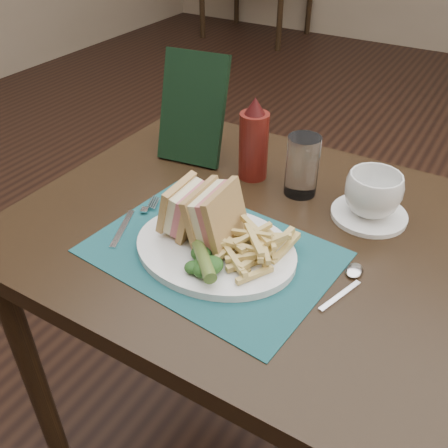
# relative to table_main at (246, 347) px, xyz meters

# --- Properties ---
(floor) EXTENTS (7.00, 7.00, 0.00)m
(floor) POSITION_rel_table_main_xyz_m (0.00, 0.50, -0.38)
(floor) COLOR black
(floor) RESTS_ON ground
(table_main) EXTENTS (0.90, 0.75, 0.75)m
(table_main) POSITION_rel_table_main_xyz_m (0.00, 0.00, 0.00)
(table_main) COLOR black
(table_main) RESTS_ON ground
(placemat) EXTENTS (0.45, 0.34, 0.00)m
(placemat) POSITION_rel_table_main_xyz_m (-0.01, -0.12, 0.38)
(placemat) COLOR #194C51
(placemat) RESTS_ON table_main
(plate) EXTENTS (0.31, 0.25, 0.01)m
(plate) POSITION_rel_table_main_xyz_m (-0.01, -0.12, 0.38)
(plate) COLOR white
(plate) RESTS_ON placemat
(sandwich_half_a) EXTENTS (0.08, 0.10, 0.10)m
(sandwich_half_a) POSITION_rel_table_main_xyz_m (-0.10, -0.11, 0.44)
(sandwich_half_a) COLOR tan
(sandwich_half_a) RESTS_ON plate
(sandwich_half_b) EXTENTS (0.08, 0.11, 0.11)m
(sandwich_half_b) POSITION_rel_table_main_xyz_m (-0.04, -0.11, 0.45)
(sandwich_half_b) COLOR tan
(sandwich_half_b) RESTS_ON plate
(kale_garnish) EXTENTS (0.11, 0.08, 0.03)m
(kale_garnish) POSITION_rel_table_main_xyz_m (0.00, -0.18, 0.41)
(kale_garnish) COLOR #193D16
(kale_garnish) RESTS_ON plate
(pickle_spear) EXTENTS (0.10, 0.10, 0.03)m
(pickle_spear) POSITION_rel_table_main_xyz_m (0.01, -0.18, 0.41)
(pickle_spear) COLOR #4D6526
(pickle_spear) RESTS_ON plate
(fries_pile) EXTENTS (0.18, 0.20, 0.05)m
(fries_pile) POSITION_rel_table_main_xyz_m (0.06, -0.11, 0.42)
(fries_pile) COLOR tan
(fries_pile) RESTS_ON plate
(fork) EXTENTS (0.10, 0.17, 0.01)m
(fork) POSITION_rel_table_main_xyz_m (-0.20, -0.12, 0.38)
(fork) COLOR silver
(fork) RESTS_ON placemat
(spoon) EXTENTS (0.08, 0.15, 0.01)m
(spoon) POSITION_rel_table_main_xyz_m (0.23, -0.09, 0.38)
(spoon) COLOR silver
(spoon) RESTS_ON table_main
(saucer) EXTENTS (0.18, 0.18, 0.01)m
(saucer) POSITION_rel_table_main_xyz_m (0.19, 0.14, 0.38)
(saucer) COLOR white
(saucer) RESTS_ON table_main
(coffee_cup) EXTENTS (0.15, 0.15, 0.09)m
(coffee_cup) POSITION_rel_table_main_xyz_m (0.19, 0.14, 0.43)
(coffee_cup) COLOR white
(coffee_cup) RESTS_ON saucer
(drinking_glass) EXTENTS (0.08, 0.08, 0.13)m
(drinking_glass) POSITION_rel_table_main_xyz_m (0.04, 0.15, 0.44)
(drinking_glass) COLOR silver
(drinking_glass) RESTS_ON table_main
(ketchup_bottle) EXTENTS (0.08, 0.08, 0.19)m
(ketchup_bottle) POSITION_rel_table_main_xyz_m (-0.08, 0.16, 0.47)
(ketchup_bottle) COLOR #51120D
(ketchup_bottle) RESTS_ON table_main
(check_presenter) EXTENTS (0.16, 0.11, 0.24)m
(check_presenter) POSITION_rel_table_main_xyz_m (-0.24, 0.17, 0.50)
(check_presenter) COLOR black
(check_presenter) RESTS_ON table_main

